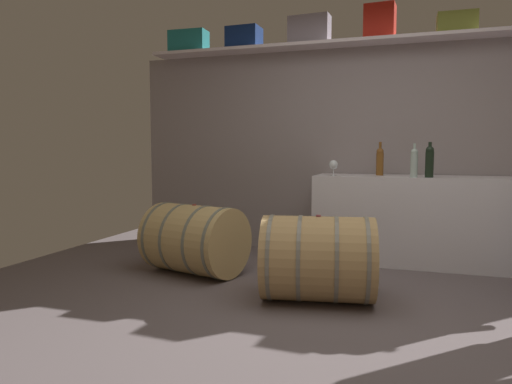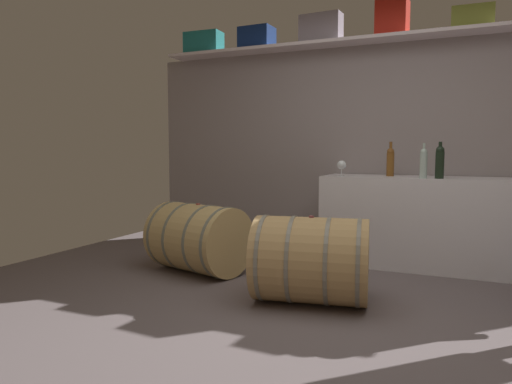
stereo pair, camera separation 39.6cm
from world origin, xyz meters
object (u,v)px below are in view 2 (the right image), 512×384
object	(u,v)px
toolcase_red	(392,19)
work_cabinet	(421,222)
wine_bottle_clear	(424,163)
toolcase_grey	(321,29)
wine_glass	(342,165)
toolcase_teal	(204,44)
toolcase_navy	(257,39)
wine_bottle_dark	(440,161)
wine_barrel_far	(311,260)
wine_barrel_near	(198,238)
toolcase_olive	(472,18)
wine_bottle_amber	(390,161)

from	to	relation	value
toolcase_red	work_cabinet	xyz separation A→B (m)	(0.34, -0.20, -1.95)
work_cabinet	wine_bottle_clear	size ratio (longest dim) A/B	5.84
toolcase_grey	wine_glass	world-z (taller)	toolcase_grey
toolcase_teal	toolcase_red	bearing A→B (deg)	-2.53
toolcase_navy	wine_glass	world-z (taller)	toolcase_navy
wine_bottle_dark	wine_glass	xyz separation A→B (m)	(-0.88, 0.00, -0.05)
toolcase_navy	toolcase_red	bearing A→B (deg)	1.57
toolcase_navy	toolcase_teal	bearing A→B (deg)	-178.43
toolcase_grey	toolcase_red	world-z (taller)	toolcase_red
wine_barrel_far	wine_bottle_clear	bearing A→B (deg)	51.71
wine_bottle_dark	wine_barrel_far	world-z (taller)	wine_bottle_dark
wine_glass	wine_barrel_far	xyz separation A→B (m)	(0.10, -1.24, -0.64)
toolcase_navy	wine_barrel_near	world-z (taller)	toolcase_navy
wine_barrel_near	wine_glass	bearing A→B (deg)	52.34
toolcase_teal	wine_barrel_near	world-z (taller)	toolcase_teal
toolcase_teal	wine_barrel_far	world-z (taller)	toolcase_teal
toolcase_navy	wine_glass	xyz separation A→B (m)	(1.06, -0.39, -1.36)
toolcase_teal	toolcase_red	distance (m)	2.11
wine_bottle_dark	toolcase_grey	bearing A→B (deg)	162.02
toolcase_red	toolcase_teal	bearing A→B (deg)	-175.87
toolcase_olive	wine_bottle_amber	size ratio (longest dim) A/B	1.09
wine_glass	wine_barrel_near	bearing A→B (deg)	-143.17
wine_barrel_near	work_cabinet	bearing A→B (deg)	44.66
wine_glass	wine_barrel_far	size ratio (longest dim) A/B	0.17
toolcase_grey	wine_bottle_amber	world-z (taller)	toolcase_grey
toolcase_teal	wine_bottle_dark	xyz separation A→B (m)	(2.61, -0.39, -1.32)
toolcase_teal	work_cabinet	bearing A→B (deg)	-7.23
wine_bottle_amber	wine_barrel_far	world-z (taller)	wine_bottle_amber
toolcase_teal	wine_barrel_near	distance (m)	2.44
toolcase_navy	wine_bottle_clear	size ratio (longest dim) A/B	1.14
toolcase_teal	wine_bottle_amber	distance (m)	2.54
toolcase_teal	toolcase_red	xyz separation A→B (m)	(2.11, 0.00, 0.05)
toolcase_olive	toolcase_grey	bearing A→B (deg)	178.67
toolcase_olive	work_cabinet	size ratio (longest dim) A/B	0.20
toolcase_olive	wine_bottle_clear	size ratio (longest dim) A/B	1.15
work_cabinet	wine_barrel_near	size ratio (longest dim) A/B	1.91
toolcase_navy	toolcase_olive	distance (m)	2.15
wine_bottle_clear	toolcase_navy	bearing A→B (deg)	167.03
wine_glass	toolcase_teal	bearing A→B (deg)	167.26
wine_glass	wine_barrel_near	xyz separation A→B (m)	(-1.10, -0.82, -0.65)
wine_bottle_amber	wine_glass	bearing A→B (deg)	-153.72
toolcase_grey	wine_barrel_far	size ratio (longest dim) A/B	0.47
work_cabinet	wine_bottle_amber	size ratio (longest dim) A/B	5.52
wine_bottle_amber	wine_barrel_far	bearing A→B (deg)	-102.73
toolcase_red	wine_bottle_dark	size ratio (longest dim) A/B	1.06
work_cabinet	wine_barrel_far	distance (m)	1.56
wine_glass	wine_barrel_far	world-z (taller)	wine_glass
toolcase_teal	wine_glass	distance (m)	2.24
toolcase_grey	wine_barrel_far	distance (m)	2.64
toolcase_teal	wine_barrel_far	bearing A→B (deg)	-44.23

